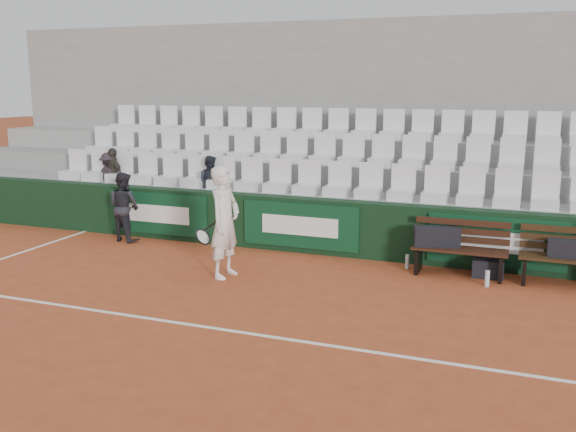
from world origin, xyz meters
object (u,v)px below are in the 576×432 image
object	(u,v)px
ball_kid	(124,207)
spectator_a	(108,156)
sports_bag_left	(437,237)
sports_bag_right	(567,249)
bench_left	(459,262)
bench_right	(570,272)
water_bottle_near	(407,262)
spectator_c	(209,160)
sports_bag_ground	(488,268)
spectator_b	(112,154)
water_bottle_far	(487,279)
tennis_player	(225,222)

from	to	relation	value
ball_kid	spectator_a	bearing A→B (deg)	-31.95
sports_bag_left	sports_bag_right	size ratio (longest dim) A/B	1.30
bench_left	ball_kid	xyz separation A→B (m)	(-6.41, 0.05, 0.46)
bench_right	sports_bag_left	distance (m)	2.06
sports_bag_right	spectator_a	xyz separation A→B (m)	(-9.04, 0.99, 0.95)
spectator_a	ball_kid	bearing A→B (deg)	157.83
ball_kid	spectator_a	distance (m)	1.67
water_bottle_near	spectator_c	world-z (taller)	spectator_c
sports_bag_ground	spectator_c	bearing A→B (deg)	169.90
spectator_b	sports_bag_left	bearing A→B (deg)	-166.82
bench_left	sports_bag_left	bearing A→B (deg)	173.23
water_bottle_far	sports_bag_left	bearing A→B (deg)	150.53
sports_bag_right	spectator_a	size ratio (longest dim) A/B	0.53
spectator_a	spectator_c	distance (m)	2.42
ball_kid	spectator_c	world-z (taller)	spectator_c
bench_left	water_bottle_near	distance (m)	0.86
sports_bag_ground	spectator_c	size ratio (longest dim) A/B	0.45
ball_kid	bench_right	bearing A→B (deg)	-168.59
sports_bag_right	sports_bag_ground	bearing A→B (deg)	179.21
water_bottle_far	ball_kid	world-z (taller)	ball_kid
sports_bag_right	sports_bag_ground	world-z (taller)	sports_bag_right
bench_left	water_bottle_near	bearing A→B (deg)	173.14
bench_right	sports_bag_ground	world-z (taller)	bench_right
spectator_c	sports_bag_left	bearing A→B (deg)	168.68
bench_right	sports_bag_left	size ratio (longest dim) A/B	2.07
sports_bag_ground	spectator_b	xyz separation A→B (m)	(-7.79, 0.98, 1.43)
sports_bag_ground	spectator_a	xyz separation A→B (m)	(-7.91, 0.98, 1.38)
sports_bag_left	spectator_b	distance (m)	7.11
sports_bag_ground	spectator_a	distance (m)	8.09
spectator_b	tennis_player	bearing A→B (deg)	169.00
sports_bag_right	spectator_a	bearing A→B (deg)	173.73
bench_left	tennis_player	distance (m)	3.83
sports_bag_right	bench_left	bearing A→B (deg)	-178.15
bench_left	spectator_a	xyz separation A→B (m)	(-7.46, 1.04, 1.30)
water_bottle_near	spectator_b	xyz separation A→B (m)	(-6.49, 0.94, 1.46)
spectator_a	sports_bag_ground	bearing A→B (deg)	-165.68
water_bottle_far	spectator_b	bearing A→B (deg)	169.28
sports_bag_right	water_bottle_near	bearing A→B (deg)	178.79
bench_left	bench_right	bearing A→B (deg)	0.79
tennis_player	spectator_b	bearing A→B (deg)	147.65
sports_bag_left	ball_kid	size ratio (longest dim) A/B	0.53
sports_bag_left	spectator_c	size ratio (longest dim) A/B	0.67
spectator_b	spectator_c	bearing A→B (deg)	-158.65
sports_bag_ground	water_bottle_near	distance (m)	1.30
sports_bag_ground	tennis_player	xyz separation A→B (m)	(-3.95, -1.46, 0.75)
sports_bag_left	spectator_b	world-z (taller)	spectator_b
tennis_player	ball_kid	distance (m)	3.25
spectator_a	water_bottle_far	bearing A→B (deg)	-169.19
sports_bag_left	spectator_a	xyz separation A→B (m)	(-7.08, 1.00, 0.92)
sports_bag_left	sports_bag_right	bearing A→B (deg)	0.19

